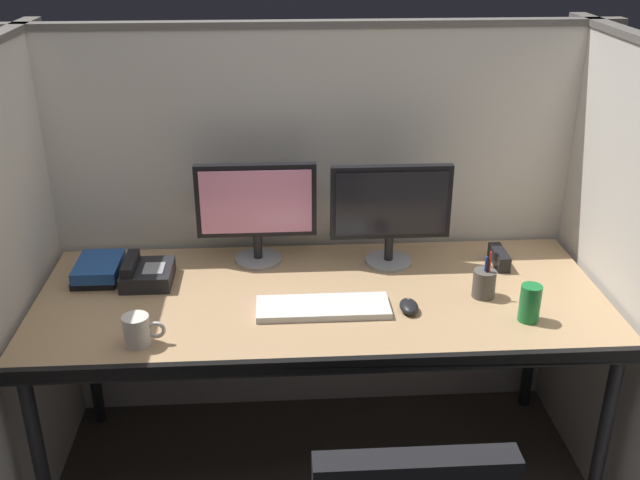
{
  "coord_description": "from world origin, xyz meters",
  "views": [
    {
      "loc": [
        -0.14,
        -1.86,
        1.92
      ],
      "look_at": [
        0.0,
        0.35,
        0.92
      ],
      "focal_mm": 41.11,
      "sensor_mm": 36.0,
      "label": 1
    }
  ],
  "objects": [
    {
      "name": "cubicle_partition_rear",
      "position": [
        0.0,
        0.74,
        0.79
      ],
      "size": [
        2.21,
        0.06,
        1.57
      ],
      "color": "beige",
      "rests_on": "ground"
    },
    {
      "name": "cubicle_partition_left",
      "position": [
        -0.99,
        0.2,
        0.79
      ],
      "size": [
        0.06,
        1.41,
        1.57
      ],
      "color": "beige",
      "rests_on": "ground"
    },
    {
      "name": "cubicle_partition_right",
      "position": [
        0.99,
        0.2,
        0.79
      ],
      "size": [
        0.06,
        1.41,
        1.57
      ],
      "color": "beige",
      "rests_on": "ground"
    },
    {
      "name": "desk",
      "position": [
        0.0,
        0.29,
        0.69
      ],
      "size": [
        1.9,
        0.8,
        0.74
      ],
      "color": "tan",
      "rests_on": "ground"
    },
    {
      "name": "monitor_left",
      "position": [
        -0.21,
        0.57,
        0.96
      ],
      "size": [
        0.43,
        0.17,
        0.37
      ],
      "color": "gray",
      "rests_on": "desk"
    },
    {
      "name": "monitor_right",
      "position": [
        0.26,
        0.53,
        0.96
      ],
      "size": [
        0.43,
        0.17,
        0.37
      ],
      "color": "gray",
      "rests_on": "desk"
    },
    {
      "name": "keyboard_main",
      "position": [
        0.0,
        0.19,
        0.75
      ],
      "size": [
        0.43,
        0.15,
        0.02
      ],
      "primitive_type": "cube",
      "color": "silver",
      "rests_on": "desk"
    },
    {
      "name": "computer_mouse",
      "position": [
        0.28,
        0.17,
        0.76
      ],
      "size": [
        0.06,
        0.1,
        0.04
      ],
      "color": "black",
      "rests_on": "desk"
    },
    {
      "name": "pen_cup",
      "position": [
        0.54,
        0.26,
        0.79
      ],
      "size": [
        0.08,
        0.08,
        0.17
      ],
      "color": "#4C4742",
      "rests_on": "desk"
    },
    {
      "name": "soda_can",
      "position": [
        0.64,
        0.09,
        0.8
      ],
      "size": [
        0.07,
        0.07,
        0.12
      ],
      "primitive_type": "cylinder",
      "color": "#197233",
      "rests_on": "desk"
    },
    {
      "name": "red_stapler",
      "position": [
        0.66,
        0.49,
        0.77
      ],
      "size": [
        0.04,
        0.15,
        0.06
      ],
      "primitive_type": "cube",
      "color": "black",
      "rests_on": "desk"
    },
    {
      "name": "book_stack",
      "position": [
        -0.77,
        0.47,
        0.77
      ],
      "size": [
        0.16,
        0.22,
        0.06
      ],
      "color": "black",
      "rests_on": "desk"
    },
    {
      "name": "desk_phone",
      "position": [
        -0.6,
        0.43,
        0.77
      ],
      "size": [
        0.17,
        0.19,
        0.09
      ],
      "color": "black",
      "rests_on": "desk"
    },
    {
      "name": "coffee_mug",
      "position": [
        -0.56,
        0.03,
        0.79
      ],
      "size": [
        0.13,
        0.08,
        0.09
      ],
      "color": "silver",
      "rests_on": "desk"
    }
  ]
}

